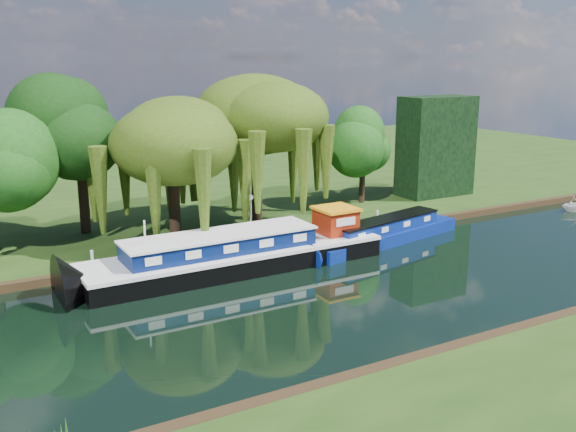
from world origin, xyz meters
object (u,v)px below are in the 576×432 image
narrowboat (386,233)px  white_cruiser (574,211)px  dutch_barge (239,254)px  red_dinghy (84,288)px

narrowboat → white_cruiser: size_ratio=4.91×
dutch_barge → red_dinghy: dutch_barge is taller
dutch_barge → narrowboat: 10.37m
dutch_barge → white_cruiser: bearing=-0.9°
white_cruiser → red_dinghy: bearing=97.2°
red_dinghy → white_cruiser: white_cruiser is taller
dutch_barge → narrowboat: size_ratio=1.40×
dutch_barge → red_dinghy: (-8.20, 1.14, -0.89)m
red_dinghy → dutch_barge: bearing=-84.8°
dutch_barge → white_cruiser: dutch_barge is taller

